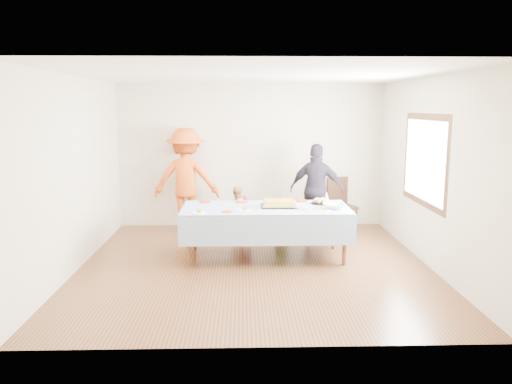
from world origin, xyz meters
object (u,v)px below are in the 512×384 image
party_table (266,211)px  birthday_cake (279,204)px  dining_chair (340,201)px  adult_left (186,179)px

party_table → birthday_cake: bearing=9.9°
birthday_cake → dining_chair: 2.04m
party_table → adult_left: adult_left is taller
birthday_cake → dining_chair: bearing=51.7°
birthday_cake → dining_chair: size_ratio=0.53×
dining_chair → adult_left: size_ratio=0.52×
party_table → dining_chair: bearing=48.2°
birthday_cake → party_table: bearing=-170.1°
party_table → adult_left: (-1.38, 1.81, 0.22)m
adult_left → dining_chair: bearing=-179.5°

